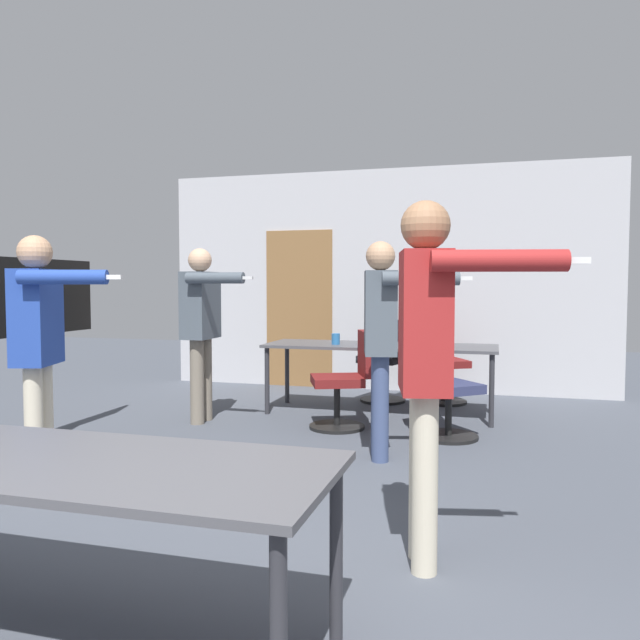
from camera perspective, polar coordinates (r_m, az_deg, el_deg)
back_wall at (r=7.98m, az=5.54°, el=3.57°), size 5.68×0.12×2.79m
conference_table_near at (r=2.56m, az=-24.80°, el=-12.43°), size 2.24×0.76×0.72m
conference_table_far at (r=6.47m, az=5.49°, el=-2.75°), size 2.36×0.77×0.72m
tv_screen at (r=5.73m, az=-24.12°, el=-0.50°), size 0.44×1.27×1.56m
person_left_plaid at (r=6.14m, az=-10.75°, el=0.20°), size 0.77×0.64×1.69m
person_near_casual at (r=2.97m, az=9.80°, el=-2.25°), size 0.85×0.57×1.73m
person_right_polo at (r=4.79m, az=5.69°, el=-0.74°), size 0.85×0.61×1.67m
person_center_tall at (r=4.55m, az=-24.30°, el=-1.11°), size 0.84×0.55×1.67m
office_chair_far_right at (r=7.28m, az=11.02°, el=-4.04°), size 0.64×0.67×0.92m
office_chair_side_rolled at (r=5.64m, az=11.23°, el=-6.23°), size 0.68×0.69×0.91m
office_chair_mid_tucked at (r=7.16m, az=6.33°, el=-3.90°), size 0.63×0.58×0.95m
office_chair_near_pushed at (r=5.85m, az=2.31°, el=-5.82°), size 0.65×0.61×0.91m
drink_cup at (r=6.44m, az=1.45°, el=-1.75°), size 0.09×0.09×0.11m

